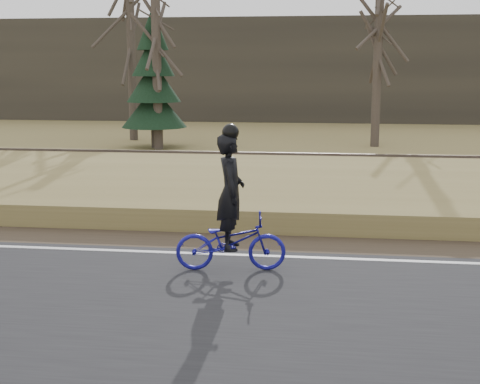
# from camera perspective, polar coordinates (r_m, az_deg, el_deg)

# --- Properties ---
(ground) EXTENTS (120.00, 120.00, 0.00)m
(ground) POSITION_cam_1_polar(r_m,az_deg,el_deg) (11.28, -1.36, -5.95)
(ground) COLOR olive
(ground) RESTS_ON ground
(road) EXTENTS (120.00, 6.00, 0.06)m
(road) POSITION_cam_1_polar(r_m,az_deg,el_deg) (8.94, -3.84, -10.31)
(road) COLOR black
(road) RESTS_ON ground
(edge_line) EXTENTS (120.00, 0.12, 0.01)m
(edge_line) POSITION_cam_1_polar(r_m,az_deg,el_deg) (11.45, -1.21, -5.35)
(edge_line) COLOR silver
(edge_line) RESTS_ON road
(shoulder) EXTENTS (120.00, 1.60, 0.04)m
(shoulder) POSITION_cam_1_polar(r_m,az_deg,el_deg) (12.41, -0.52, -4.28)
(shoulder) COLOR #473A2B
(shoulder) RESTS_ON ground
(embankment) EXTENTS (120.00, 5.00, 0.44)m
(embankment) POSITION_cam_1_polar(r_m,az_deg,el_deg) (15.27, 1.02, -0.67)
(embankment) COLOR olive
(embankment) RESTS_ON ground
(ballast) EXTENTS (120.00, 3.00, 0.45)m
(ballast) POSITION_cam_1_polar(r_m,az_deg,el_deg) (18.99, 2.30, 1.59)
(ballast) COLOR slate
(ballast) RESTS_ON ground
(railroad) EXTENTS (120.00, 2.40, 0.29)m
(railroad) POSITION_cam_1_polar(r_m,az_deg,el_deg) (18.94, 2.31, 2.49)
(railroad) COLOR black
(railroad) RESTS_ON ballast
(treeline_backdrop) EXTENTS (120.00, 4.00, 6.00)m
(treeline_backdrop) POSITION_cam_1_polar(r_m,az_deg,el_deg) (40.71, 5.14, 10.33)
(treeline_backdrop) COLOR #383328
(treeline_backdrop) RESTS_ON ground
(cyclist) EXTENTS (1.79, 0.82, 2.31)m
(cyclist) POSITION_cam_1_polar(r_m,az_deg,el_deg) (10.43, -0.80, -2.69)
(cyclist) COLOR navy
(cyclist) RESTS_ON road
(bare_tree_left) EXTENTS (0.36, 0.36, 9.07)m
(bare_tree_left) POSITION_cam_1_polar(r_m,az_deg,el_deg) (29.97, -9.30, 13.06)
(bare_tree_left) COLOR #483E34
(bare_tree_left) RESTS_ON ground
(bare_tree_near_left) EXTENTS (0.36, 0.36, 5.99)m
(bare_tree_near_left) POSITION_cam_1_polar(r_m,az_deg,el_deg) (26.37, -7.10, 10.11)
(bare_tree_near_left) COLOR #483E34
(bare_tree_near_left) RESTS_ON ground
(bare_tree_center) EXTENTS (0.36, 0.36, 7.38)m
(bare_tree_center) POSITION_cam_1_polar(r_m,az_deg,el_deg) (27.68, 11.69, 11.44)
(bare_tree_center) COLOR #483E34
(bare_tree_center) RESTS_ON ground
(conifer) EXTENTS (2.60, 2.60, 5.45)m
(conifer) POSITION_cam_1_polar(r_m,az_deg,el_deg) (26.99, -7.39, 9.23)
(conifer) COLOR #483E34
(conifer) RESTS_ON ground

